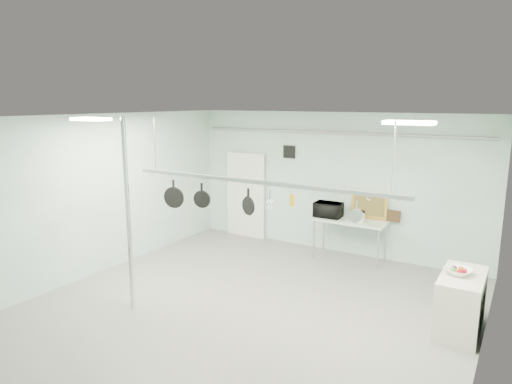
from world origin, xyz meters
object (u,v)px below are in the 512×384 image
Objects in this scene: coffee_canister at (361,217)px; skillet_right at (248,201)px; skillet_mid at (202,195)px; microwave at (329,210)px; fruit_bowl at (458,271)px; prep_table at (350,223)px; chrome_pole at (128,216)px; skillet_left at (174,194)px; pot_rack at (256,180)px; side_cabinet at (461,303)px.

coffee_canister is 0.51× the size of skillet_right.
skillet_mid is at bearing -118.74° from coffee_canister.
fruit_bowl is at bearing 142.04° from microwave.
prep_table is at bearing 103.05° from skillet_right.
chrome_pole reaches higher than skillet_left.
fruit_bowl is at bearing -2.70° from skillet_left.
prep_table is at bearing 83.09° from pot_rack.
pot_rack is 11.39× the size of skillet_mid.
fruit_bowl is 4.20m from skillet_mid.
coffee_canister is at bearing 173.86° from microwave.
microwave is 3.50m from skillet_mid.
microwave is at bearing 175.54° from coffee_canister.
skillet_right is (-0.05, -3.26, 0.81)m from microwave.
chrome_pole reaches higher than skillet_right.
chrome_pole is at bearing -118.37° from skillet_left.
microwave is at bearing 111.46° from skillet_right.
prep_table is 3.80× the size of skillet_mid.
side_cabinet is 2.02× the size of microwave.
skillet_right is (-0.14, 0.00, -0.35)m from pot_rack.
skillet_right is at bearing 87.38° from microwave.
fruit_bowl is 3.34m from skillet_right.
pot_rack reaches higher than prep_table.
side_cabinet is 0.25× the size of pot_rack.
prep_table is at bearing 41.59° from skillet_left.
prep_table is 3.50m from skillet_right.
skillet_right is (-3.02, -1.08, 0.93)m from fruit_bowl.
microwave is 0.77m from coffee_canister.
skillet_right is at bearing -160.43° from side_cabinet.
coffee_canister is 0.51× the size of skillet_mid.
chrome_pole is 6.38× the size of skillet_left.
microwave is 3.69m from fruit_bowl.
skillet_mid is at bearing 47.51° from chrome_pole.
skillet_mid is (0.63, 0.00, 0.04)m from skillet_left.
chrome_pole is 4.57m from microwave.
pot_rack is 3.33m from fruit_bowl.
pot_rack is at bearing -101.98° from coffee_canister.
skillet_right reaches higher than prep_table.
prep_table is at bearing 138.13° from fruit_bowl.
skillet_mid is at bearing -15.93° from skillet_left.
fruit_bowl is 0.92× the size of skillet_right.
fruit_bowl is 0.77× the size of skillet_left.
side_cabinet is 0.50m from fruit_bowl.
skillet_right is at bearing -99.36° from prep_table.
fruit_bowl is 4.79m from skillet_left.
prep_table is 0.35m from coffee_canister.
fruit_bowl is (2.20, -2.12, -0.06)m from coffee_canister.
chrome_pole is 7.59× the size of skillet_mid.
fruit_bowl is (-0.07, -0.02, 0.50)m from side_cabinet.
pot_rack is (1.90, 0.90, 0.63)m from chrome_pole.
skillet_mid reaches higher than prep_table.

